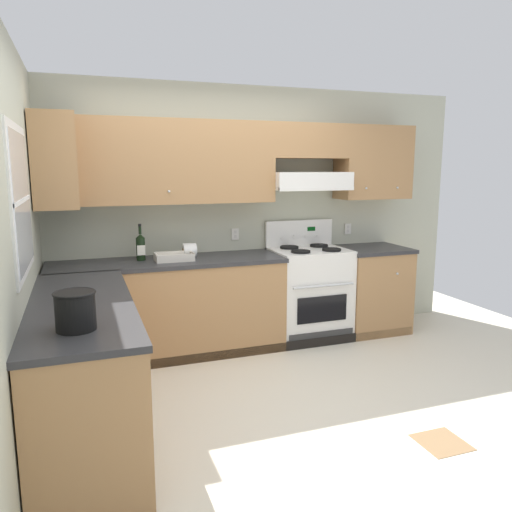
% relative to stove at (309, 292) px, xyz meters
% --- Properties ---
extents(ground_plane, '(7.04, 7.04, 0.00)m').
position_rel_stove_xyz_m(ground_plane, '(-0.97, -1.25, -0.48)').
color(ground_plane, beige).
extents(floor_accent_tile, '(0.30, 0.30, 0.01)m').
position_rel_stove_xyz_m(floor_accent_tile, '(-0.08, -2.14, -0.48)').
color(floor_accent_tile, olive).
rests_on(floor_accent_tile, ground_plane).
extents(wall_back, '(4.68, 0.57, 2.55)m').
position_rel_stove_xyz_m(wall_back, '(-0.57, 0.27, 1.00)').
color(wall_back, '#B7BAA3').
rests_on(wall_back, ground_plane).
extents(wall_left, '(0.47, 4.00, 2.55)m').
position_rel_stove_xyz_m(wall_left, '(-2.56, -1.03, 0.87)').
color(wall_left, '#B7BAA3').
rests_on(wall_left, ground_plane).
extents(counter_back_run, '(3.60, 0.65, 0.91)m').
position_rel_stove_xyz_m(counter_back_run, '(-0.90, -0.01, -0.03)').
color(counter_back_run, '#A87A4C').
rests_on(counter_back_run, ground_plane).
extents(counter_left_run, '(0.63, 1.91, 0.91)m').
position_rel_stove_xyz_m(counter_left_run, '(-2.21, -1.26, -0.03)').
color(counter_left_run, '#A87A4C').
rests_on(counter_left_run, ground_plane).
extents(stove, '(0.76, 0.62, 1.20)m').
position_rel_stove_xyz_m(stove, '(0.00, 0.00, 0.00)').
color(stove, white).
rests_on(stove, ground_plane).
extents(wine_bottle, '(0.08, 0.08, 0.34)m').
position_rel_stove_xyz_m(wine_bottle, '(-1.68, 0.07, 0.56)').
color(wine_bottle, black).
rests_on(wine_bottle, counter_back_run).
extents(bowl, '(0.34, 0.21, 0.07)m').
position_rel_stove_xyz_m(bowl, '(-1.40, -0.05, 0.46)').
color(bowl, beige).
rests_on(bowl, counter_back_run).
extents(bucket, '(0.22, 0.22, 0.21)m').
position_rel_stove_xyz_m(bucket, '(-2.24, -1.84, 0.54)').
color(bucket, black).
rests_on(bucket, counter_left_run).
extents(paper_towel_roll, '(0.12, 0.13, 0.13)m').
position_rel_stove_xyz_m(paper_towel_roll, '(-1.23, 0.08, 0.50)').
color(paper_towel_roll, white).
rests_on(paper_towel_roll, counter_back_run).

